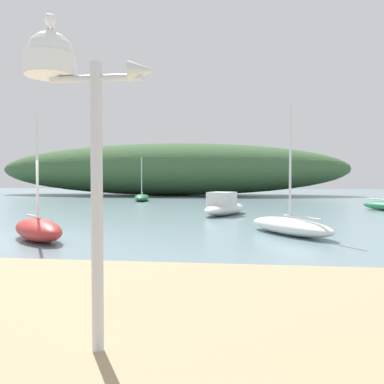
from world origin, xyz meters
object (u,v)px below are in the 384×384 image
Objects in this scene: sailboat_by_sandbar at (142,197)px; motorboat_off_point at (224,207)px; seagull_on_radar at (50,20)px; sailboat_far_right at (38,229)px; mast_structure at (65,89)px; sailboat_outer_mooring at (290,226)px.

sailboat_by_sandbar reaches higher than motorboat_off_point.
seagull_on_radar is at bearing -77.55° from sailboat_by_sandbar.
sailboat_far_right is (2.15, -21.60, 0.07)m from sailboat_by_sandbar.
sailboat_far_right is (-4.52, 7.95, -2.49)m from mast_structure.
seagull_on_radar is at bearing -93.20° from motorboat_off_point.
sailboat_outer_mooring is at bearing 71.79° from mast_structure.
sailboat_outer_mooring is 8.25m from sailboat_far_right.
sailboat_outer_mooring reaches higher than motorboat_off_point.
mast_structure is at bearing -108.21° from sailboat_outer_mooring.
sailboat_outer_mooring reaches higher than sailboat_far_right.
sailboat_far_right is 0.90× the size of motorboat_off_point.
sailboat_outer_mooring is (3.54, 10.28, -3.24)m from seagull_on_radar.
motorboat_off_point is (-2.57, 7.06, 0.14)m from sailboat_outer_mooring.
mast_structure is at bearing -77.27° from sailboat_by_sandbar.
sailboat_outer_mooring is (3.39, 10.30, -2.54)m from mast_structure.
sailboat_outer_mooring is at bearing 16.51° from sailboat_far_right.
motorboat_off_point is at bearing 87.31° from mast_structure.
sailboat_by_sandbar is at bearing 117.59° from sailboat_outer_mooring.
seagull_on_radar reaches higher than motorboat_off_point.
sailboat_outer_mooring reaches higher than mast_structure.
motorboat_off_point is at bearing 110.03° from sailboat_outer_mooring.
motorboat_off_point is (7.49, -12.20, 0.15)m from sailboat_by_sandbar.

